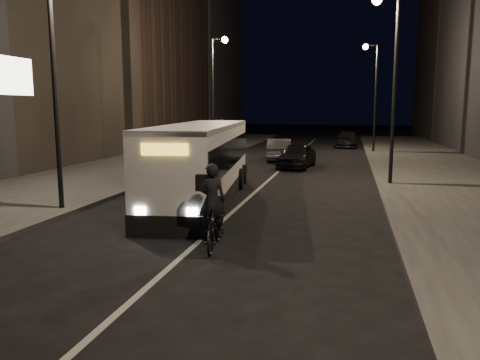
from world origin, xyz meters
The scene contains 13 objects.
ground centered at (0.00, 0.00, 0.00)m, with size 180.00×180.00×0.00m, color black.
sidewalk_right centered at (8.50, 14.00, 0.08)m, with size 7.00×70.00×0.16m, color #32322F.
sidewalk_left centered at (-8.50, 14.00, 0.08)m, with size 7.00×70.00×0.16m, color #32322F.
building_row_left centered at (-16.00, 28.50, 11.00)m, with size 8.00×61.00×22.00m, color black.
streetlight_right_mid centered at (5.33, 12.00, 5.36)m, with size 1.20×0.44×8.12m.
streetlight_right_far centered at (5.33, 28.00, 5.36)m, with size 1.20×0.44×8.12m.
streetlight_left_near centered at (-5.33, 4.00, 5.36)m, with size 1.20×0.44×8.12m.
streetlight_left_far centered at (-5.33, 22.00, 5.36)m, with size 1.20×0.44×8.12m.
city_bus centered at (-1.60, 7.08, 1.57)m, with size 3.57×10.90×2.89m.
cyclist_on_bicycle centered at (0.58, 1.13, 0.73)m, with size 0.92×1.97×2.18m.
car_near centered at (0.80, 17.76, 0.73)m, with size 1.73×4.31×1.47m, color black.
car_mid centered at (-0.81, 21.40, 0.73)m, with size 1.54×4.42×1.46m, color #343436.
car_far centered at (3.60, 33.49, 0.70)m, with size 1.96×4.82×1.40m, color black.
Camera 1 is at (3.76, -9.64, 3.48)m, focal length 35.00 mm.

